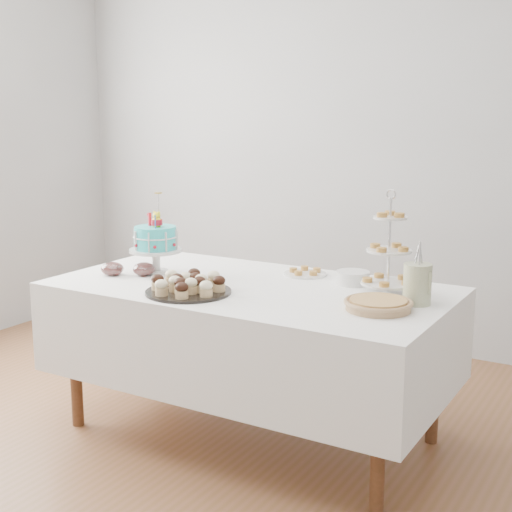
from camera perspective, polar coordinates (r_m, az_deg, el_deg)
The scene contains 12 objects.
floor at distance 3.49m, azimuth -3.13°, elevation -15.76°, with size 5.00×5.00×0.00m, color brown.
walls at distance 3.12m, azimuth -3.40°, elevation 6.91°, with size 5.04×4.04×2.70m.
table at distance 3.52m, azimuth -0.50°, elevation -5.96°, with size 1.92×1.02×0.77m.
birthday_cake at distance 3.74m, azimuth -8.01°, elevation 0.36°, with size 0.27×0.27×0.42m.
cupcake_tray at distance 3.31m, azimuth -5.44°, elevation -2.24°, with size 0.40×0.40×0.09m.
pie at distance 3.07m, azimuth 9.75°, elevation -3.80°, with size 0.29×0.29×0.05m.
tiered_stand at distance 3.30m, azimuth 10.59°, elevation 0.37°, with size 0.25×0.25×0.49m.
plate_stack at distance 3.51m, azimuth 7.75°, elevation -1.73°, with size 0.16×0.16×0.06m.
pastry_plate at distance 3.68m, azimuth 3.96°, elevation -1.30°, with size 0.22×0.22×0.03m.
jam_bowl_a at distance 3.71m, azimuth -8.95°, elevation -1.06°, with size 0.12×0.12×0.07m.
jam_bowl_b at distance 3.74m, azimuth -11.42°, elevation -1.02°, with size 0.12×0.12×0.07m.
utensil_pitcher at distance 3.18m, azimuth 12.79°, elevation -2.07°, with size 0.13×0.12×0.28m.
Camera 1 is at (1.74, -2.58, 1.59)m, focal length 50.00 mm.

